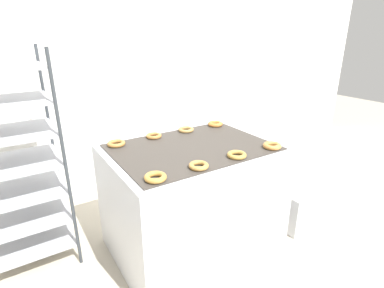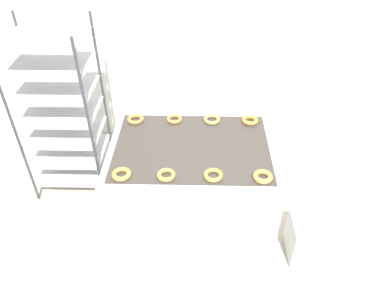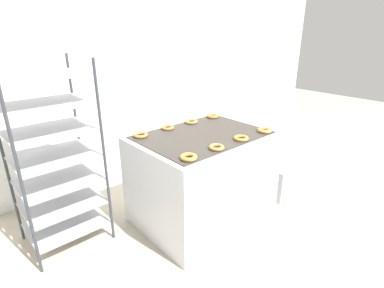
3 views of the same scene
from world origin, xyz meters
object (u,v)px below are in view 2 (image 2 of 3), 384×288
donut_far_midleft (174,119)px  donut_far_right (250,120)px  donut_near_midleft (166,175)px  donut_far_left (135,119)px  fryer_machine (192,189)px  donut_near_midright (213,175)px  donut_near_right (263,177)px  donut_near_left (121,174)px  baking_rack_cart (62,112)px  donut_far_midright (212,119)px  glaze_bin (314,238)px

donut_far_midleft → donut_far_right: donut_far_right is taller
donut_near_midleft → donut_far_left: bearing=114.5°
donut_near_midleft → donut_far_left: same height
fryer_machine → donut_near_midright: donut_near_midright is taller
fryer_machine → donut_near_right: 0.75m
donut_near_left → donut_far_midleft: 0.74m
donut_far_midleft → donut_far_right: bearing=-0.7°
donut_near_midleft → donut_far_midleft: 0.67m
baking_rack_cart → donut_near_midleft: 1.34m
fryer_machine → donut_far_right: (0.46, 0.33, 0.46)m
donut_far_midright → donut_far_right: donut_far_right is taller
baking_rack_cart → donut_near_right: size_ratio=12.08×
donut_far_left → donut_far_midright: size_ratio=1.00×
donut_far_right → glaze_bin: bearing=-48.5°
glaze_bin → donut_far_midleft: donut_far_midleft is taller
donut_far_midright → donut_far_right: bearing=-1.4°
donut_near_right → donut_near_midright: bearing=178.4°
donut_near_midleft → donut_far_midleft: size_ratio=1.01×
donut_near_midleft → donut_far_left: 0.73m
fryer_machine → donut_near_left: donut_near_left is taller
baking_rack_cart → glaze_bin: (2.14, -0.82, -0.64)m
donut_near_midright → donut_far_right: bearing=64.9°
glaze_bin → donut_near_left: bearing=-177.0°
donut_far_midleft → donut_far_midright: bearing=0.0°
donut_near_left → donut_near_midright: donut_near_left is taller
glaze_bin → donut_far_right: (-0.52, 0.59, 0.73)m
donut_far_right → donut_far_midleft: bearing=179.3°
donut_near_midleft → donut_far_left: (-0.30, 0.66, 0.00)m
donut_near_midleft → glaze_bin: bearing=3.8°
fryer_machine → donut_far_midleft: donut_far_midleft is taller
donut_far_left → donut_far_right: size_ratio=1.01×
fryer_machine → baking_rack_cart: size_ratio=0.77×
donut_near_right → donut_far_midright: size_ratio=0.99×
donut_near_midright → donut_far_right: donut_far_right is taller
glaze_bin → donut_far_right: bearing=131.5°
donut_near_midleft → baking_rack_cart: bearing=137.9°
baking_rack_cart → donut_far_left: size_ratio=11.95×
donut_near_midright → donut_near_left: bearing=-179.5°
donut_near_left → donut_far_right: donut_far_right is taller
donut_near_left → donut_far_left: size_ratio=0.98×
baking_rack_cart → donut_far_midright: (1.31, -0.22, 0.09)m
glaze_bin → donut_far_midleft: size_ratio=3.14×
donut_near_left → donut_near_right: size_ratio=0.99×
donut_near_midleft → donut_far_midright: size_ratio=0.94×
baking_rack_cart → glaze_bin: bearing=-21.0°
baking_rack_cart → donut_far_midright: baking_rack_cart is taller
glaze_bin → donut_near_left: donut_near_left is taller
glaze_bin → donut_far_midleft: (-1.13, 0.60, 0.73)m
donut_far_right → fryer_machine: bearing=-144.4°
donut_near_left → donut_far_midleft: donut_near_left is taller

